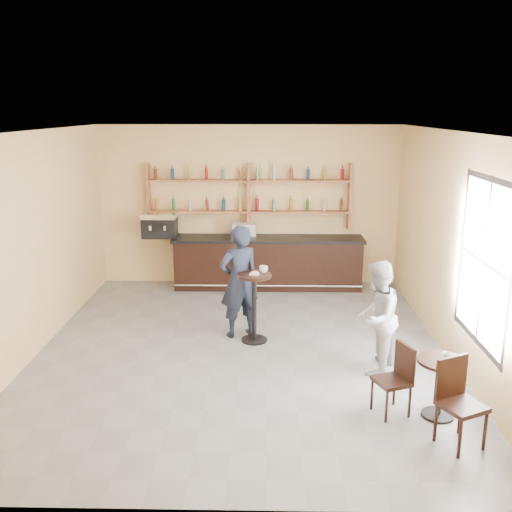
{
  "coord_description": "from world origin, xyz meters",
  "views": [
    {
      "loc": [
        0.38,
        -7.88,
        3.5
      ],
      "look_at": [
        0.2,
        0.8,
        1.25
      ],
      "focal_mm": 40.0,
      "sensor_mm": 36.0,
      "label": 1
    }
  ],
  "objects_px": {
    "espresso_machine": "(160,225)",
    "pastry_case": "(244,230)",
    "bar_counter": "(268,262)",
    "chair_south": "(462,405)",
    "cafe_table": "(440,388)",
    "man_main": "(239,281)",
    "chair_west": "(392,380)",
    "pedestal_table": "(254,308)",
    "patron_second": "(376,317)"
  },
  "relations": [
    {
      "from": "pastry_case",
      "to": "chair_south",
      "type": "xyz_separation_m",
      "value": [
        2.52,
        -5.58,
        -0.69
      ]
    },
    {
      "from": "man_main",
      "to": "pastry_case",
      "type": "bearing_deg",
      "value": -116.13
    },
    {
      "from": "pastry_case",
      "to": "chair_west",
      "type": "relative_size",
      "value": 0.55
    },
    {
      "from": "espresso_machine",
      "to": "bar_counter",
      "type": "bearing_deg",
      "value": -1.64
    },
    {
      "from": "pedestal_table",
      "to": "chair_west",
      "type": "xyz_separation_m",
      "value": [
        1.66,
        -2.14,
        -0.11
      ]
    },
    {
      "from": "pastry_case",
      "to": "patron_second",
      "type": "height_order",
      "value": "patron_second"
    },
    {
      "from": "espresso_machine",
      "to": "pastry_case",
      "type": "bearing_deg",
      "value": -1.64
    },
    {
      "from": "chair_west",
      "to": "bar_counter",
      "type": "bearing_deg",
      "value": 174.6
    },
    {
      "from": "espresso_machine",
      "to": "patron_second",
      "type": "distance_m",
      "value": 5.26
    },
    {
      "from": "bar_counter",
      "to": "pastry_case",
      "type": "bearing_deg",
      "value": 180.0
    },
    {
      "from": "bar_counter",
      "to": "chair_south",
      "type": "bearing_deg",
      "value": -69.82
    },
    {
      "from": "cafe_table",
      "to": "chair_west",
      "type": "bearing_deg",
      "value": 174.81
    },
    {
      "from": "cafe_table",
      "to": "chair_west",
      "type": "distance_m",
      "value": 0.56
    },
    {
      "from": "espresso_machine",
      "to": "man_main",
      "type": "xyz_separation_m",
      "value": [
        1.7,
        -2.56,
        -0.37
      ]
    },
    {
      "from": "patron_second",
      "to": "pastry_case",
      "type": "bearing_deg",
      "value": -126.52
    },
    {
      "from": "chair_south",
      "to": "bar_counter",
      "type": "bearing_deg",
      "value": 83.36
    },
    {
      "from": "espresso_machine",
      "to": "man_main",
      "type": "relative_size",
      "value": 0.38
    },
    {
      "from": "man_main",
      "to": "chair_west",
      "type": "relative_size",
      "value": 2.1
    },
    {
      "from": "pastry_case",
      "to": "man_main",
      "type": "height_order",
      "value": "man_main"
    },
    {
      "from": "bar_counter",
      "to": "man_main",
      "type": "distance_m",
      "value": 2.63
    },
    {
      "from": "pedestal_table",
      "to": "chair_south",
      "type": "bearing_deg",
      "value": -51.08
    },
    {
      "from": "bar_counter",
      "to": "chair_south",
      "type": "xyz_separation_m",
      "value": [
        2.05,
        -5.58,
        -0.03
      ]
    },
    {
      "from": "bar_counter",
      "to": "patron_second",
      "type": "distance_m",
      "value": 4.07
    },
    {
      "from": "pastry_case",
      "to": "man_main",
      "type": "bearing_deg",
      "value": -94.47
    },
    {
      "from": "man_main",
      "to": "cafe_table",
      "type": "xyz_separation_m",
      "value": [
        2.45,
        -2.42,
        -0.54
      ]
    },
    {
      "from": "bar_counter",
      "to": "chair_west",
      "type": "bearing_deg",
      "value": -73.6
    },
    {
      "from": "espresso_machine",
      "to": "chair_west",
      "type": "relative_size",
      "value": 0.79
    },
    {
      "from": "cafe_table",
      "to": "bar_counter",
      "type": "bearing_deg",
      "value": 111.89
    },
    {
      "from": "man_main",
      "to": "cafe_table",
      "type": "height_order",
      "value": "man_main"
    },
    {
      "from": "bar_counter",
      "to": "pedestal_table",
      "type": "bearing_deg",
      "value": -94.24
    },
    {
      "from": "chair_west",
      "to": "chair_south",
      "type": "bearing_deg",
      "value": 20.92
    },
    {
      "from": "pedestal_table",
      "to": "chair_west",
      "type": "distance_m",
      "value": 2.71
    },
    {
      "from": "espresso_machine",
      "to": "pastry_case",
      "type": "height_order",
      "value": "espresso_machine"
    },
    {
      "from": "pedestal_table",
      "to": "patron_second",
      "type": "relative_size",
      "value": 0.69
    },
    {
      "from": "bar_counter",
      "to": "pastry_case",
      "type": "distance_m",
      "value": 0.8
    },
    {
      "from": "pastry_case",
      "to": "chair_west",
      "type": "xyz_separation_m",
      "value": [
        1.92,
        -4.93,
        -0.74
      ]
    },
    {
      "from": "bar_counter",
      "to": "patron_second",
      "type": "height_order",
      "value": "patron_second"
    },
    {
      "from": "chair_west",
      "to": "cafe_table",
      "type": "bearing_deg",
      "value": 63.01
    },
    {
      "from": "pedestal_table",
      "to": "chair_south",
      "type": "xyz_separation_m",
      "value": [
        2.26,
        -2.79,
        -0.06
      ]
    },
    {
      "from": "chair_south",
      "to": "patron_second",
      "type": "relative_size",
      "value": 0.61
    },
    {
      "from": "chair_west",
      "to": "man_main",
      "type": "bearing_deg",
      "value": -163.09
    },
    {
      "from": "man_main",
      "to": "cafe_table",
      "type": "bearing_deg",
      "value": 108.75
    },
    {
      "from": "chair_west",
      "to": "chair_south",
      "type": "distance_m",
      "value": 0.89
    },
    {
      "from": "espresso_machine",
      "to": "chair_south",
      "type": "height_order",
      "value": "espresso_machine"
    },
    {
      "from": "bar_counter",
      "to": "pastry_case",
      "type": "relative_size",
      "value": 8.04
    },
    {
      "from": "espresso_machine",
      "to": "pastry_case",
      "type": "xyz_separation_m",
      "value": [
        1.68,
        0.0,
        -0.1
      ]
    },
    {
      "from": "pedestal_table",
      "to": "patron_second",
      "type": "height_order",
      "value": "patron_second"
    },
    {
      "from": "man_main",
      "to": "chair_west",
      "type": "xyz_separation_m",
      "value": [
        1.9,
        -2.37,
        -0.47
      ]
    },
    {
      "from": "espresso_machine",
      "to": "cafe_table",
      "type": "height_order",
      "value": "espresso_machine"
    },
    {
      "from": "man_main",
      "to": "cafe_table",
      "type": "relative_size",
      "value": 2.5
    }
  ]
}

